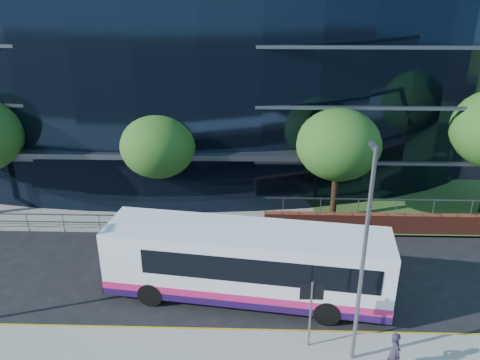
{
  "coord_description": "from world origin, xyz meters",
  "views": [
    {
      "loc": [
        2.38,
        -15.42,
        12.52
      ],
      "look_at": [
        1.65,
        8.0,
        2.8
      ],
      "focal_mm": 35.0,
      "sensor_mm": 36.0,
      "label": 1
    }
  ],
  "objects_px": {
    "street_sign": "(311,301)",
    "tree_far_c": "(338,145)",
    "tree_dist_e": "(443,62)",
    "streetlight_east": "(364,255)",
    "pedestrian": "(395,353)",
    "tree_far_b": "(158,146)",
    "city_bus": "(249,263)"
  },
  "relations": [
    {
      "from": "street_sign",
      "to": "tree_far_c",
      "type": "xyz_separation_m",
      "value": [
        2.5,
        10.59,
        2.39
      ]
    },
    {
      "from": "tree_dist_e",
      "to": "streetlight_east",
      "type": "height_order",
      "value": "streetlight_east"
    },
    {
      "from": "pedestrian",
      "to": "streetlight_east",
      "type": "bearing_deg",
      "value": 55.99
    },
    {
      "from": "tree_far_b",
      "to": "streetlight_east",
      "type": "relative_size",
      "value": 0.76
    },
    {
      "from": "tree_far_c",
      "to": "city_bus",
      "type": "height_order",
      "value": "tree_far_c"
    },
    {
      "from": "tree_dist_e",
      "to": "tree_far_b",
      "type": "bearing_deg",
      "value": -131.52
    },
    {
      "from": "streetlight_east",
      "to": "city_bus",
      "type": "height_order",
      "value": "streetlight_east"
    },
    {
      "from": "tree_far_c",
      "to": "tree_far_b",
      "type": "bearing_deg",
      "value": 177.14
    },
    {
      "from": "streetlight_east",
      "to": "tree_dist_e",
      "type": "bearing_deg",
      "value": 66.89
    },
    {
      "from": "tree_far_b",
      "to": "tree_far_c",
      "type": "height_order",
      "value": "tree_far_c"
    },
    {
      "from": "street_sign",
      "to": "pedestrian",
      "type": "distance_m",
      "value": 3.25
    },
    {
      "from": "tree_far_c",
      "to": "city_bus",
      "type": "relative_size",
      "value": 0.53
    },
    {
      "from": "tree_dist_e",
      "to": "street_sign",
      "type": "bearing_deg",
      "value": -115.12
    },
    {
      "from": "street_sign",
      "to": "tree_dist_e",
      "type": "height_order",
      "value": "tree_dist_e"
    },
    {
      "from": "tree_far_b",
      "to": "street_sign",
      "type": "bearing_deg",
      "value": -55.92
    },
    {
      "from": "tree_far_b",
      "to": "streetlight_east",
      "type": "distance_m",
      "value": 14.74
    },
    {
      "from": "street_sign",
      "to": "streetlight_east",
      "type": "relative_size",
      "value": 0.35
    },
    {
      "from": "pedestrian",
      "to": "city_bus",
      "type": "bearing_deg",
      "value": 41.63
    },
    {
      "from": "street_sign",
      "to": "tree_far_c",
      "type": "relative_size",
      "value": 0.43
    },
    {
      "from": "tree_far_b",
      "to": "city_bus",
      "type": "distance_m",
      "value": 9.89
    },
    {
      "from": "tree_far_c",
      "to": "tree_dist_e",
      "type": "relative_size",
      "value": 1.0
    },
    {
      "from": "tree_far_c",
      "to": "tree_dist_e",
      "type": "bearing_deg",
      "value": 61.26
    },
    {
      "from": "tree_far_c",
      "to": "pedestrian",
      "type": "distance_m",
      "value": 12.32
    },
    {
      "from": "city_bus",
      "to": "tree_dist_e",
      "type": "bearing_deg",
      "value": 68.29
    },
    {
      "from": "tree_far_b",
      "to": "tree_dist_e",
      "type": "bearing_deg",
      "value": 48.48
    },
    {
      "from": "streetlight_east",
      "to": "city_bus",
      "type": "relative_size",
      "value": 0.66
    },
    {
      "from": "streetlight_east",
      "to": "pedestrian",
      "type": "xyz_separation_m",
      "value": [
        1.27,
        -0.62,
        -3.48
      ]
    },
    {
      "from": "tree_far_b",
      "to": "city_bus",
      "type": "height_order",
      "value": "tree_far_b"
    },
    {
      "from": "tree_far_b",
      "to": "pedestrian",
      "type": "distance_m",
      "value": 16.34
    },
    {
      "from": "tree_far_c",
      "to": "streetlight_east",
      "type": "bearing_deg",
      "value": -95.11
    },
    {
      "from": "tree_dist_e",
      "to": "pedestrian",
      "type": "height_order",
      "value": "tree_dist_e"
    },
    {
      "from": "pedestrian",
      "to": "tree_far_c",
      "type": "bearing_deg",
      "value": -6.84
    }
  ]
}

